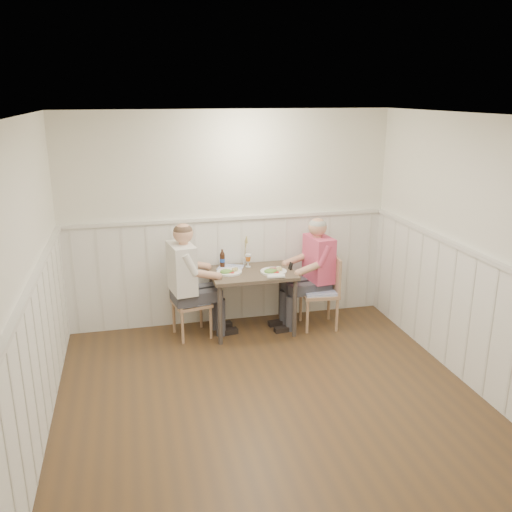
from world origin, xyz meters
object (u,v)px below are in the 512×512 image
at_px(chair_right, 324,289).
at_px(chair_left, 187,300).
at_px(dining_table, 252,279).
at_px(grass_vase, 244,251).
at_px(beer_bottle, 222,259).
at_px(diner_cream, 186,290).
at_px(man_in_pink, 315,280).

height_order(chair_right, chair_left, chair_right).
relative_size(dining_table, grass_vase, 2.61).
bearing_deg(beer_bottle, diner_cream, -149.27).
xyz_separation_m(chair_right, diner_cream, (-1.66, 0.05, 0.10)).
relative_size(chair_left, diner_cream, 0.60).
xyz_separation_m(chair_left, diner_cream, (-0.01, -0.03, 0.13)).
height_order(diner_cream, grass_vase, diner_cream).
relative_size(dining_table, chair_right, 1.09).
height_order(man_in_pink, diner_cream, diner_cream).
bearing_deg(grass_vase, beer_bottle, -169.89).
height_order(chair_right, diner_cream, diner_cream).
distance_m(man_in_pink, diner_cream, 1.58).
bearing_deg(man_in_pink, beer_bottle, 168.03).
xyz_separation_m(chair_left, beer_bottle, (0.47, 0.25, 0.39)).
relative_size(diner_cream, beer_bottle, 6.35).
bearing_deg(diner_cream, man_in_pink, 1.75).
distance_m(diner_cream, beer_bottle, 0.61).
distance_m(chair_right, man_in_pink, 0.16).
bearing_deg(chair_right, dining_table, 174.46).
relative_size(chair_left, man_in_pink, 0.62).
bearing_deg(beer_bottle, dining_table, -39.07).
relative_size(chair_right, chair_left, 1.06).
xyz_separation_m(chair_right, beer_bottle, (-1.19, 0.34, 0.36)).
distance_m(dining_table, chair_right, 0.89).
distance_m(chair_right, beer_bottle, 1.28).
height_order(chair_left, diner_cream, diner_cream).
height_order(dining_table, man_in_pink, man_in_pink).
bearing_deg(man_in_pink, chair_left, -179.36).
distance_m(dining_table, man_in_pink, 0.80).
bearing_deg(chair_left, chair_right, -2.93).
height_order(diner_cream, beer_bottle, diner_cream).
relative_size(chair_left, beer_bottle, 3.83).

